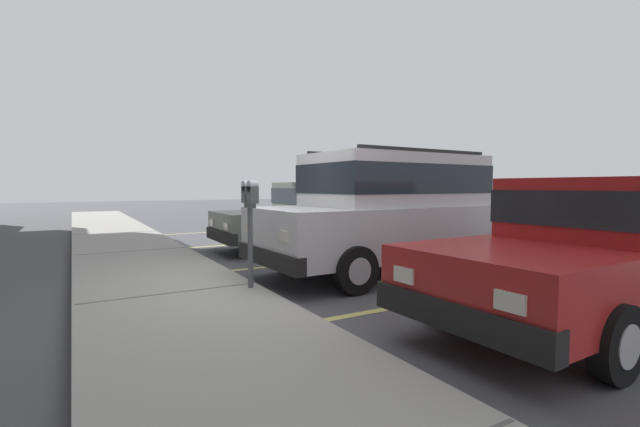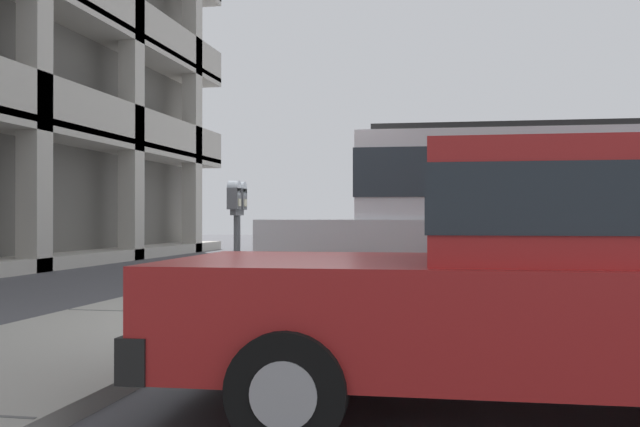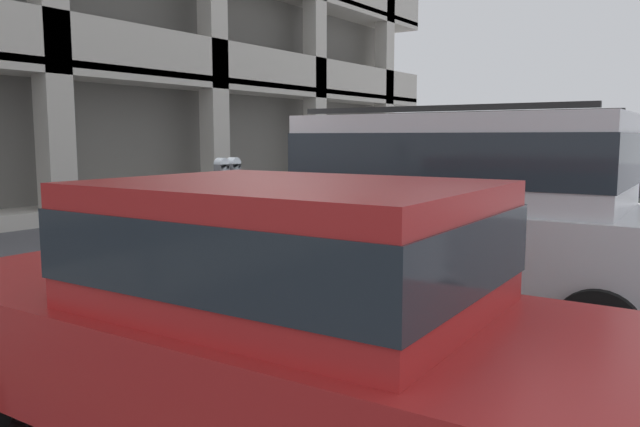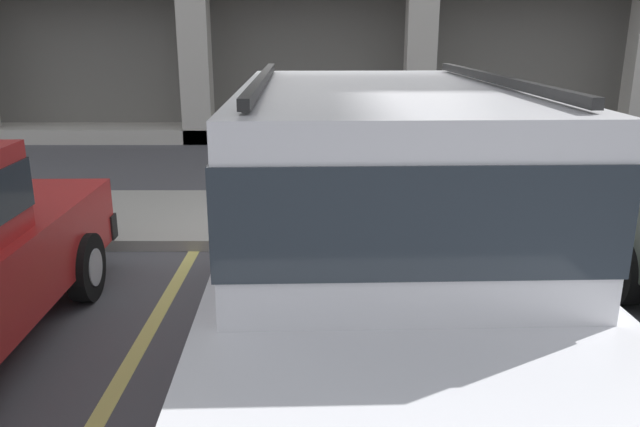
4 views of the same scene
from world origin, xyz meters
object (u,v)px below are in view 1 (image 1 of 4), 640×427
at_px(red_sedan, 599,245).
at_px(parking_meter_near, 250,208).
at_px(silver_suv, 394,208).
at_px(dark_hatchback, 316,213).

relative_size(red_sedan, parking_meter_near, 3.21).
height_order(silver_suv, parking_meter_near, silver_suv).
relative_size(dark_hatchback, parking_meter_near, 3.20).
distance_m(red_sedan, parking_meter_near, 4.06).
bearing_deg(red_sedan, dark_hatchback, -2.08).
bearing_deg(silver_suv, parking_meter_near, 95.29).
distance_m(dark_hatchback, parking_meter_near, 4.52).
xyz_separation_m(red_sedan, parking_meter_near, (2.84, 2.88, 0.35)).
bearing_deg(red_sedan, parking_meter_near, 43.81).
bearing_deg(dark_hatchback, silver_suv, 176.43).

